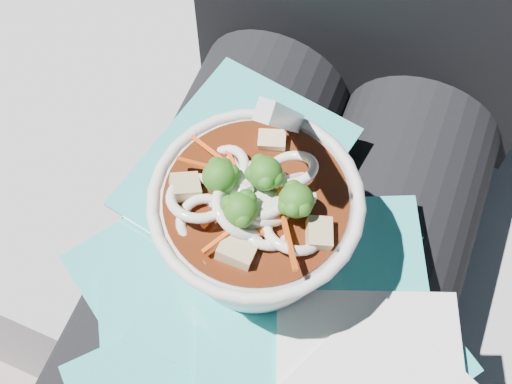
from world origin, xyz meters
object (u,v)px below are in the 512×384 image
(lap, at_px, (272,298))
(person_body, at_px, (307,200))
(plastic_bag, at_px, (259,308))
(udon_bowl, at_px, (256,218))
(stone_ledge, at_px, (306,273))

(lap, relative_size, person_body, 0.49)
(person_body, bearing_deg, plastic_bag, -89.01)
(plastic_bag, xyz_separation_m, udon_bowl, (-0.02, 0.04, 0.06))
(stone_ledge, distance_m, udon_bowl, 0.47)
(plastic_bag, bearing_deg, stone_ledge, 90.69)
(udon_bowl, bearing_deg, person_body, 79.22)
(person_body, distance_m, plastic_bag, 0.15)
(lap, height_order, person_body, person_body)
(stone_ledge, bearing_deg, plastic_bag, -89.31)
(plastic_bag, bearing_deg, udon_bowl, 114.04)
(stone_ledge, relative_size, lap, 2.08)
(stone_ledge, height_order, lap, lap)
(person_body, height_order, plastic_bag, person_body)
(stone_ledge, relative_size, plastic_bag, 2.25)
(lap, distance_m, person_body, 0.10)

